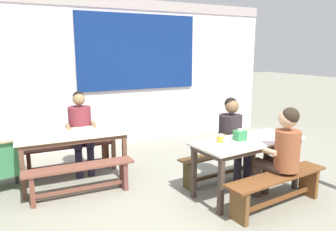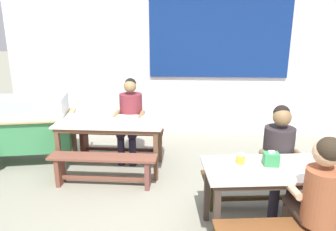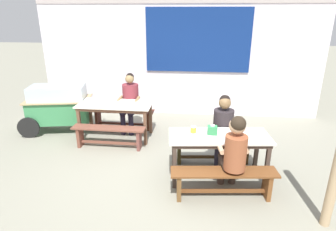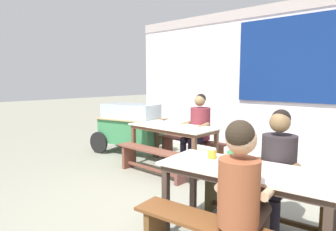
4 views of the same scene
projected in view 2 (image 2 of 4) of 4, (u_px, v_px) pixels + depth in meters
The scene contains 13 objects.
ground_plane at pixel (194, 223), 3.57m from camera, with size 40.00×40.00×0.00m, color gray.
backdrop_wall at pixel (194, 55), 5.99m from camera, with size 7.04×0.23×2.94m.
dining_table_far at pixel (111, 126), 4.68m from camera, with size 1.54×0.75×0.75m.
dining_table_near at pixel (282, 175), 3.22m from camera, with size 1.62×0.81×0.75m.
bench_far_back at pixel (120, 139), 5.28m from camera, with size 1.44×0.33×0.43m.
bench_far_front at pixel (103, 166), 4.30m from camera, with size 1.44×0.28×0.43m.
bench_near_back at pixel (261, 185), 3.82m from camera, with size 1.45×0.39×0.43m.
food_cart at pixel (28, 124), 4.98m from camera, with size 1.76×1.00×1.04m.
person_near_front at pixel (317, 192), 2.79m from camera, with size 0.45×0.58×1.26m.
person_center_facing at pixel (130, 115), 5.09m from camera, with size 0.48×0.60×1.30m.
person_right_near_table at pixel (279, 153), 3.65m from camera, with size 0.46×0.55×1.25m.
tissue_box at pixel (271, 159), 3.22m from camera, with size 0.15×0.12×0.16m.
condiment_jar at pixel (241, 159), 3.27m from camera, with size 0.09×0.09×0.10m.
Camera 2 is at (-0.11, -3.09, 2.15)m, focal length 34.42 mm.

